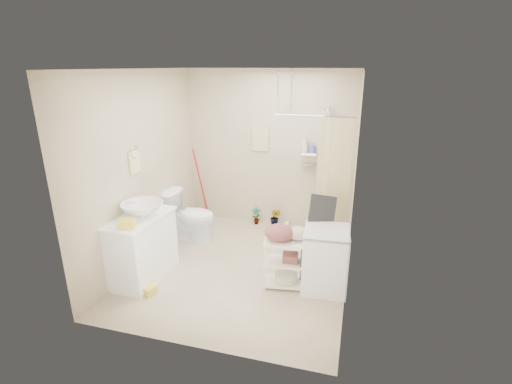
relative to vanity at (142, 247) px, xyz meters
The scene contains 23 objects.
floor 1.36m from the vanity, 26.23° to the left, with size 3.20×3.20×0.00m, color #C1B191.
ceiling 2.53m from the vanity, 26.23° to the left, with size 2.80×3.20×0.04m, color silver.
wall_back 2.61m from the vanity, 61.89° to the left, with size 2.80×0.04×2.60m, color beige.
wall_front 1.78m from the vanity, 41.56° to the right, with size 2.80×0.04×2.60m, color beige.
wall_left 1.07m from the vanity, 112.78° to the left, with size 0.04×3.20×2.60m, color beige.
wall_right 2.77m from the vanity, 12.59° to the left, with size 0.04×3.20×2.60m, color beige.
vanity is the anchor object (origin of this frame).
sink 0.52m from the vanity, 43.34° to the left, with size 0.52×0.52×0.18m, color white.
counter_basket 0.58m from the vanity, 78.82° to the right, with size 0.18×0.14×0.10m, color yellow.
floor_basket 0.55m from the vanity, 53.47° to the right, with size 0.27×0.21×0.15m, color #D8CC43.
toilet 1.21m from the vanity, 84.29° to the left, with size 0.45×0.79×0.80m, color white.
mop 2.05m from the vanity, 92.78° to the left, with size 0.12×0.12×1.30m, color red, non-canonical shape.
potted_plant_a 2.27m from the vanity, 64.64° to the left, with size 0.16×0.11×0.30m, color brown.
potted_plant_b 2.42m from the vanity, 56.98° to the left, with size 0.18×0.15×0.33m, color brown.
hanging_towel 2.61m from the vanity, 64.85° to the left, with size 0.28×0.03×0.42m, color beige.
towel_ring 1.13m from the vanity, 120.63° to the left, with size 0.04×0.22×0.34m, color #F4E395, non-canonical shape.
tp_holder 0.72m from the vanity, 107.83° to the left, with size 0.08×0.12×0.14m, color silver, non-canonical shape.
shower 2.66m from the vanity, 38.90° to the left, with size 1.10×1.10×2.10m, color silver, non-canonical shape.
shampoo_bottle_a 2.92m from the vanity, 49.95° to the left, with size 0.10×0.10×0.26m, color silver.
shampoo_bottle_b 2.97m from the vanity, 47.80° to the left, with size 0.07×0.07×0.16m, color #4050B2.
washing_machine 2.33m from the vanity, ahead, with size 0.53×0.55×0.78m, color white.
laundry_rack 1.86m from the vanity, ahead, with size 0.55×0.32×0.75m, color white, non-canonical shape.
ironing_board 2.26m from the vanity, 14.15° to the left, with size 0.32×0.10×1.15m, color black, non-canonical shape.
Camera 1 is at (1.39, -4.30, 2.64)m, focal length 26.00 mm.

